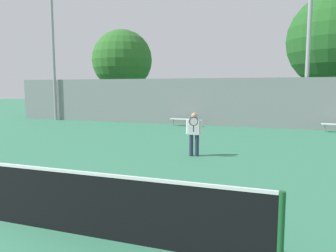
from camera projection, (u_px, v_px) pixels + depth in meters
The scene contains 7 objects.
tennis_player at pixel (194, 132), 11.49m from camera, with size 0.56×0.45×1.54m.
bench_courtside_far at pixel (183, 120), 20.48m from camera, with size 1.69×0.40×0.46m.
light_pole_near_left at pixel (52, 19), 23.55m from camera, with size 0.90×0.60×12.01m.
light_pole_far_right at pixel (309, 26), 18.39m from camera, with size 0.90×0.60×9.80m.
back_fence at pixel (189, 102), 21.02m from camera, with size 26.58×0.06×2.99m.
tree_green_tall at pixel (122, 60), 28.27m from camera, with size 5.16×5.16×7.35m.
tree_green_broad at pixel (336, 41), 22.76m from camera, with size 6.66×6.66×8.99m.
Camera 1 is at (5.79, -4.36, 2.42)m, focal length 35.00 mm.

